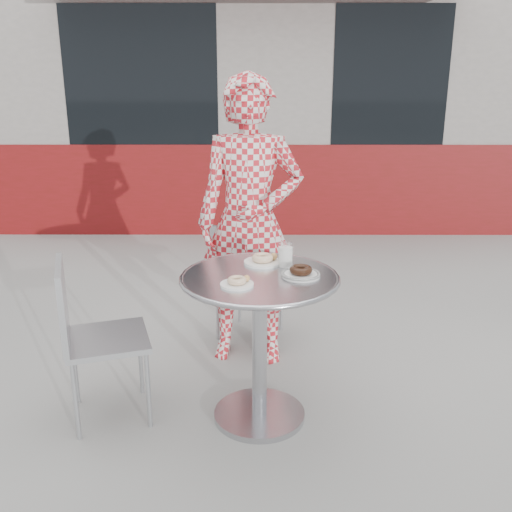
{
  "coord_description": "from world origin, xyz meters",
  "views": [
    {
      "loc": [
        0.02,
        -2.59,
        1.71
      ],
      "look_at": [
        0.01,
        0.1,
        0.86
      ],
      "focal_mm": 40.0,
      "sensor_mm": 36.0,
      "label": 1
    }
  ],
  "objects_px": {
    "milk_cup": "(286,256)",
    "plate_far": "(263,260)",
    "plate_near": "(237,282)",
    "seated_person": "(250,223)",
    "chair_far": "(249,302)",
    "plate_checker": "(301,273)",
    "bistro_table": "(260,312)",
    "chair_left": "(107,370)"
  },
  "relations": [
    {
      "from": "plate_near",
      "to": "plate_far",
      "type": "bearing_deg",
      "value": 69.47
    },
    {
      "from": "plate_near",
      "to": "plate_checker",
      "type": "relative_size",
      "value": 0.81
    },
    {
      "from": "seated_person",
      "to": "milk_cup",
      "type": "distance_m",
      "value": 0.59
    },
    {
      "from": "milk_cup",
      "to": "plate_far",
      "type": "bearing_deg",
      "value": 158.74
    },
    {
      "from": "plate_near",
      "to": "milk_cup",
      "type": "xyz_separation_m",
      "value": [
        0.23,
        0.28,
        0.04
      ]
    },
    {
      "from": "bistro_table",
      "to": "chair_far",
      "type": "relative_size",
      "value": 0.99
    },
    {
      "from": "chair_left",
      "to": "plate_far",
      "type": "xyz_separation_m",
      "value": [
        0.8,
        0.17,
        0.54
      ]
    },
    {
      "from": "chair_far",
      "to": "chair_left",
      "type": "distance_m",
      "value": 1.21
    },
    {
      "from": "seated_person",
      "to": "milk_cup",
      "type": "relative_size",
      "value": 14.32
    },
    {
      "from": "plate_far",
      "to": "milk_cup",
      "type": "relative_size",
      "value": 1.57
    },
    {
      "from": "bistro_table",
      "to": "milk_cup",
      "type": "bearing_deg",
      "value": 48.08
    },
    {
      "from": "seated_person",
      "to": "plate_checker",
      "type": "xyz_separation_m",
      "value": [
        0.26,
        -0.71,
        -0.07
      ]
    },
    {
      "from": "plate_far",
      "to": "milk_cup",
      "type": "distance_m",
      "value": 0.13
    },
    {
      "from": "milk_cup",
      "to": "bistro_table",
      "type": "bearing_deg",
      "value": -131.92
    },
    {
      "from": "chair_left",
      "to": "milk_cup",
      "type": "xyz_separation_m",
      "value": [
        0.92,
        0.12,
        0.58
      ]
    },
    {
      "from": "bistro_table",
      "to": "plate_far",
      "type": "height_order",
      "value": "plate_far"
    },
    {
      "from": "seated_person",
      "to": "plate_near",
      "type": "relative_size",
      "value": 11.17
    },
    {
      "from": "seated_person",
      "to": "milk_cup",
      "type": "height_order",
      "value": "seated_person"
    },
    {
      "from": "bistro_table",
      "to": "seated_person",
      "type": "distance_m",
      "value": 0.76
    },
    {
      "from": "chair_far",
      "to": "seated_person",
      "type": "bearing_deg",
      "value": 116.79
    },
    {
      "from": "plate_checker",
      "to": "milk_cup",
      "type": "height_order",
      "value": "milk_cup"
    },
    {
      "from": "chair_left",
      "to": "plate_checker",
      "type": "relative_size",
      "value": 4.46
    },
    {
      "from": "plate_near",
      "to": "chair_left",
      "type": "bearing_deg",
      "value": 167.41
    },
    {
      "from": "plate_near",
      "to": "milk_cup",
      "type": "height_order",
      "value": "milk_cup"
    },
    {
      "from": "chair_left",
      "to": "plate_near",
      "type": "relative_size",
      "value": 5.49
    },
    {
      "from": "seated_person",
      "to": "plate_far",
      "type": "height_order",
      "value": "seated_person"
    },
    {
      "from": "chair_far",
      "to": "plate_far",
      "type": "relative_size",
      "value": 4.19
    },
    {
      "from": "bistro_table",
      "to": "plate_checker",
      "type": "xyz_separation_m",
      "value": [
        0.2,
        -0.0,
        0.21
      ]
    },
    {
      "from": "chair_left",
      "to": "plate_checker",
      "type": "bearing_deg",
      "value": -108.92
    },
    {
      "from": "plate_far",
      "to": "plate_near",
      "type": "height_order",
      "value": "plate_far"
    },
    {
      "from": "plate_near",
      "to": "milk_cup",
      "type": "distance_m",
      "value": 0.37
    },
    {
      "from": "bistro_table",
      "to": "plate_checker",
      "type": "distance_m",
      "value": 0.29
    },
    {
      "from": "plate_far",
      "to": "plate_near",
      "type": "distance_m",
      "value": 0.34
    },
    {
      "from": "plate_checker",
      "to": "milk_cup",
      "type": "relative_size",
      "value": 1.58
    },
    {
      "from": "chair_far",
      "to": "plate_checker",
      "type": "height_order",
      "value": "plate_checker"
    },
    {
      "from": "plate_far",
      "to": "plate_checker",
      "type": "xyz_separation_m",
      "value": [
        0.18,
        -0.19,
        -0.0
      ]
    },
    {
      "from": "seated_person",
      "to": "plate_far",
      "type": "xyz_separation_m",
      "value": [
        0.08,
        -0.52,
        -0.06
      ]
    },
    {
      "from": "bistro_table",
      "to": "seated_person",
      "type": "height_order",
      "value": "seated_person"
    },
    {
      "from": "chair_far",
      "to": "seated_person",
      "type": "relative_size",
      "value": 0.46
    },
    {
      "from": "chair_far",
      "to": "seated_person",
      "type": "height_order",
      "value": "seated_person"
    },
    {
      "from": "bistro_table",
      "to": "seated_person",
      "type": "bearing_deg",
      "value": 94.77
    },
    {
      "from": "seated_person",
      "to": "bistro_table",
      "type": "bearing_deg",
      "value": -79.4
    }
  ]
}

